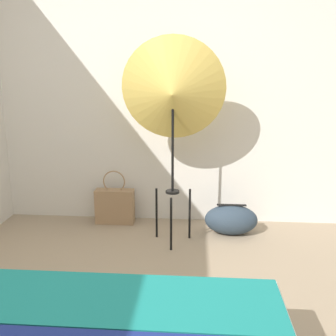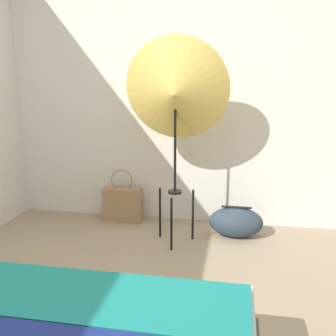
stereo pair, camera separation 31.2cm
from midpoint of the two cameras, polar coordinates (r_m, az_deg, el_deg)
name	(u,v)px [view 1 (the left image)]	position (r m, az deg, el deg)	size (l,w,h in m)	color
wall_back	(148,89)	(3.84, -5.28, 11.28)	(8.00, 0.05, 2.60)	silver
photo_umbrella	(173,93)	(3.23, -2.11, 10.87)	(0.88, 0.38, 1.75)	black
tote_bag	(115,206)	(3.95, -9.99, -5.43)	(0.38, 0.14, 0.53)	#9E7A56
duffel_bag	(231,220)	(3.66, 6.72, -7.50)	(0.48, 0.28, 0.29)	#2D3D4C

